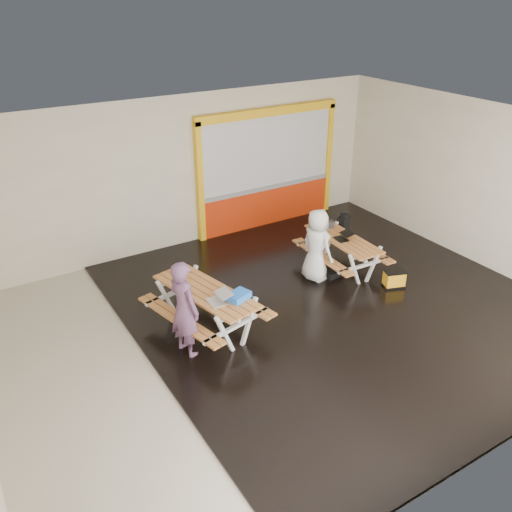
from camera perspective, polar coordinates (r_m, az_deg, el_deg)
room at (r=9.12m, az=2.97°, el=2.00°), size 10.02×8.02×3.52m
deck at (r=10.63m, az=8.34°, el=-4.96°), size 7.50×7.98×0.05m
kiosk at (r=13.42m, az=1.23°, el=8.98°), size 3.88×0.16×3.00m
picnic_table_left at (r=9.48m, az=-5.35°, el=-4.65°), size 1.87×2.38×0.85m
picnic_table_right at (r=11.61m, az=9.17°, el=1.11°), size 1.37×1.97×0.77m
person_left at (r=8.82m, az=-7.63°, el=-5.60°), size 0.55×0.71×1.72m
person_right at (r=11.03m, az=6.47°, el=1.10°), size 0.60×0.82×1.56m
laptop_left at (r=9.01m, az=-3.97°, el=-4.55°), size 0.39×0.36×0.16m
laptop_right at (r=11.46m, az=9.26°, el=2.01°), size 0.39×0.35×0.15m
blue_pouch at (r=9.06m, az=-1.88°, el=-4.26°), size 0.45×0.38×0.11m
toolbox at (r=11.92m, az=7.41°, el=3.32°), size 0.36×0.21×0.20m
backpack at (r=12.41m, az=9.29°, el=3.40°), size 0.33×0.26×0.48m
dark_case at (r=11.47m, az=8.08°, el=-1.81°), size 0.40×0.31×0.14m
fluke_bag at (r=11.29m, az=14.46°, el=-2.37°), size 0.49×0.40×0.36m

